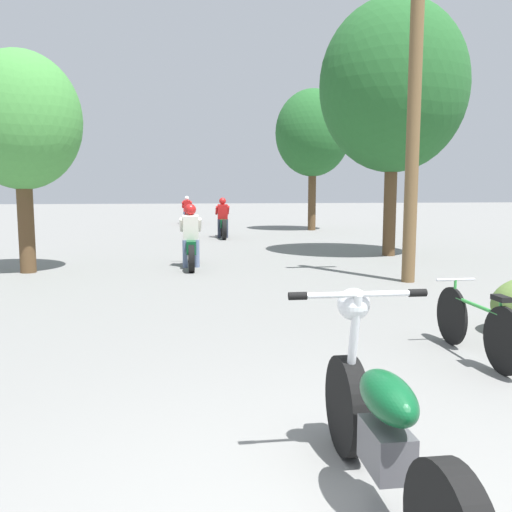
% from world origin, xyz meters
% --- Properties ---
extents(utility_pole, '(1.10, 0.24, 6.28)m').
position_xyz_m(utility_pole, '(3.31, 7.29, 3.23)').
color(utility_pole, brown).
rests_on(utility_pole, ground).
extents(roadside_tree_right_near, '(3.71, 3.34, 6.40)m').
position_xyz_m(roadside_tree_right_near, '(4.43, 11.14, 4.25)').
color(roadside_tree_right_near, '#513A23').
rests_on(roadside_tree_right_near, ground).
extents(roadside_tree_right_far, '(3.06, 2.75, 5.72)m').
position_xyz_m(roadside_tree_right_far, '(4.44, 19.76, 3.94)').
color(roadside_tree_right_far, '#513A23').
rests_on(roadside_tree_right_far, ground).
extents(roadside_tree_left, '(2.40, 2.16, 4.47)m').
position_xyz_m(roadside_tree_left, '(-4.02, 9.40, 3.05)').
color(roadside_tree_left, '#513A23').
rests_on(roadside_tree_left, ground).
extents(motorcycle_foreground, '(0.86, 2.04, 1.12)m').
position_xyz_m(motorcycle_foreground, '(0.23, 0.43, 0.44)').
color(motorcycle_foreground, black).
rests_on(motorcycle_foreground, ground).
extents(motorcycle_rider_lead, '(0.50, 2.07, 1.39)m').
position_xyz_m(motorcycle_rider_lead, '(-0.67, 9.74, 0.53)').
color(motorcycle_rider_lead, black).
rests_on(motorcycle_rider_lead, ground).
extents(motorcycle_rider_mid, '(0.50, 2.07, 1.41)m').
position_xyz_m(motorcycle_rider_mid, '(0.53, 16.75, 0.54)').
color(motorcycle_rider_mid, black).
rests_on(motorcycle_rider_mid, ground).
extents(motorcycle_rider_far, '(0.50, 2.01, 1.36)m').
position_xyz_m(motorcycle_rider_far, '(-0.67, 24.30, 0.51)').
color(motorcycle_rider_far, black).
rests_on(motorcycle_rider_far, ground).
extents(bicycle_parked, '(0.44, 1.64, 0.75)m').
position_xyz_m(bicycle_parked, '(2.13, 2.85, 0.35)').
color(bicycle_parked, black).
rests_on(bicycle_parked, ground).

